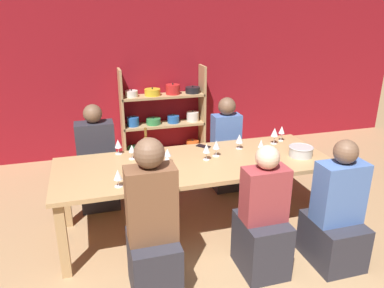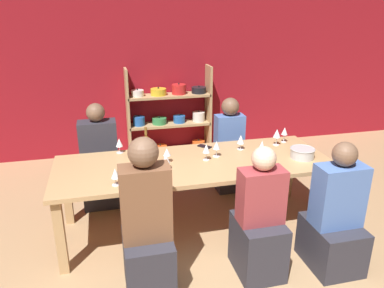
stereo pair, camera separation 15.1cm
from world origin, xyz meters
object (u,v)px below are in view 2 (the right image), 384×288
object	(u,v)px
dining_table	(194,169)
person_far_a	(101,167)
person_far_b	(229,154)
wine_bottle_green	(146,146)
wine_glass_empty_a	(262,145)
mixing_bowl	(302,153)
shelf_unit	(169,118)
person_near_c	(334,223)
wine_glass_empty_c	(132,148)
wine_glass_red_b	(285,132)
person_near_a	(259,228)
wine_glass_white_a	(166,159)
person_near_b	(147,237)
wine_glass_red_e	(241,140)
wine_glass_red_d	(115,174)
wine_glass_red_g	(206,149)
wine_glass_red_f	(119,143)
wine_glass_empty_b	(167,152)
wine_glass_red_a	(277,134)
wine_glass_red_c	(217,146)
cell_phone	(205,146)

from	to	relation	value
dining_table	person_far_a	world-z (taller)	person_far_a
person_far_b	dining_table	bearing A→B (deg)	51.89
wine_bottle_green	wine_glass_empty_a	size ratio (longest dim) A/B	2.00
person_far_b	mixing_bowl	bearing A→B (deg)	113.77
shelf_unit	person_near_c	size ratio (longest dim) A/B	1.16
wine_glass_empty_a	wine_glass_empty_c	distance (m)	1.30
wine_glass_red_b	person_near_a	bearing A→B (deg)	-124.25
wine_glass_white_a	person_near_b	distance (m)	0.82
mixing_bowl	wine_glass_red_e	size ratio (longest dim) A/B	1.52
wine_glass_red_d	person_far_a	distance (m)	1.24
wine_glass_empty_a	mixing_bowl	bearing A→B (deg)	-22.03
wine_glass_red_e	wine_glass_red_g	bearing A→B (deg)	-155.56
wine_glass_white_a	person_near_c	bearing A→B (deg)	-29.49
wine_glass_red_b	wine_glass_red_f	world-z (taller)	wine_glass_red_b
wine_glass_red_f	person_far_b	size ratio (longest dim) A/B	0.14
wine_glass_empty_b	wine_glass_red_g	size ratio (longest dim) A/B	0.87
wine_glass_empty_a	wine_glass_empty_c	xyz separation A→B (m)	(-1.28, 0.25, -0.01)
wine_bottle_green	person_far_a	world-z (taller)	person_far_a
shelf_unit	dining_table	bearing A→B (deg)	-93.97
dining_table	wine_glass_white_a	bearing A→B (deg)	-159.55
mixing_bowl	person_far_a	size ratio (longest dim) A/B	0.21
mixing_bowl	person_far_b	bearing A→B (deg)	113.77
mixing_bowl	wine_glass_red_a	bearing A→B (deg)	102.43
wine_glass_red_a	person_far_b	size ratio (longest dim) A/B	0.16
shelf_unit	wine_glass_red_g	world-z (taller)	shelf_unit
mixing_bowl	wine_glass_empty_a	size ratio (longest dim) A/B	1.53
wine_glass_red_b	person_near_a	distance (m)	1.40
wine_glass_empty_c	person_far_b	bearing A→B (deg)	25.31
wine_glass_red_g	person_near_c	xyz separation A→B (m)	(0.90, -0.88, -0.44)
shelf_unit	person_far_a	world-z (taller)	shelf_unit
wine_glass_red_g	person_near_c	distance (m)	1.33
wine_bottle_green	wine_glass_red_c	distance (m)	0.70
person_near_a	wine_glass_red_d	bearing A→B (deg)	158.18
wine_glass_white_a	person_near_c	size ratio (longest dim) A/B	0.14
person_far_a	wine_glass_red_f	bearing A→B (deg)	118.18
mixing_bowl	wine_glass_red_b	world-z (taller)	wine_glass_red_b
shelf_unit	wine_glass_empty_b	xyz separation A→B (m)	(-0.41, -2.12, 0.28)
wine_bottle_green	cell_phone	xyz separation A→B (m)	(0.65, 0.16, -0.12)
shelf_unit	wine_glass_red_g	bearing A→B (deg)	-90.71
mixing_bowl	wine_glass_red_f	distance (m)	1.86
wine_glass_red_b	person_far_b	size ratio (longest dim) A/B	0.15
wine_glass_red_e	wine_glass_red_g	distance (m)	0.48
mixing_bowl	wine_bottle_green	bearing A→B (deg)	166.43
shelf_unit	wine_glass_red_e	distance (m)	2.02
wine_glass_empty_b	wine_glass_red_f	xyz separation A→B (m)	(-0.43, 0.37, 0.00)
wine_glass_empty_b	person_near_c	world-z (taller)	person_near_c
wine_glass_red_c	cell_phone	bearing A→B (deg)	97.85
wine_glass_red_a	person_far_a	world-z (taller)	person_far_a
mixing_bowl	wine_glass_red_d	world-z (taller)	wine_glass_red_d
wine_bottle_green	person_near_c	xyz separation A→B (m)	(1.46, -1.07, -0.45)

